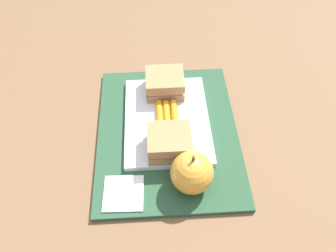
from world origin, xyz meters
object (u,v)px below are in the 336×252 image
at_px(sandwich_half_left, 165,83).
at_px(carrot_sticks_bundle, 167,116).
at_px(sandwich_half_right, 169,142).
at_px(paper_napkin, 124,193).
at_px(food_tray, 167,120).
at_px(apple, 192,173).

relative_size(sandwich_half_left, carrot_sticks_bundle, 1.02).
bearing_deg(sandwich_half_right, paper_napkin, -46.28).
bearing_deg(food_tray, apple, 13.20).
xyz_separation_m(carrot_sticks_bundle, apple, (0.15, 0.03, 0.02)).
bearing_deg(paper_napkin, apple, 96.13).
relative_size(apple, paper_napkin, 1.24).
height_order(carrot_sticks_bundle, apple, apple).
xyz_separation_m(food_tray, apple, (0.15, 0.03, 0.03)).
distance_m(sandwich_half_right, carrot_sticks_bundle, 0.08).
distance_m(food_tray, sandwich_half_right, 0.08).
bearing_deg(sandwich_half_right, carrot_sticks_bundle, 179.85).
bearing_deg(apple, paper_napkin, -83.87).
bearing_deg(apple, sandwich_half_left, -171.29).
bearing_deg(carrot_sticks_bundle, food_tray, -153.78).
distance_m(carrot_sticks_bundle, paper_napkin, 0.18).
relative_size(food_tray, sandwich_half_right, 2.88).
height_order(food_tray, apple, apple).
height_order(sandwich_half_left, carrot_sticks_bundle, sandwich_half_left).
bearing_deg(paper_napkin, carrot_sticks_bundle, 151.69).
relative_size(sandwich_half_left, apple, 0.92).
relative_size(sandwich_half_right, carrot_sticks_bundle, 1.02).
height_order(food_tray, sandwich_half_left, sandwich_half_left).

